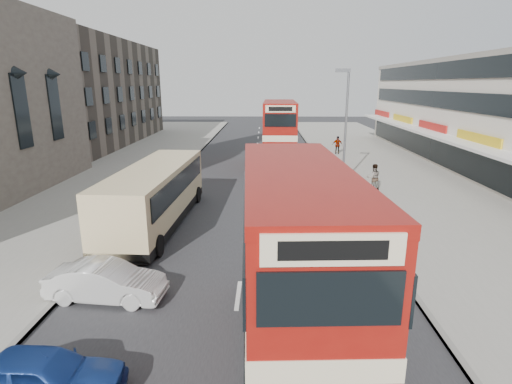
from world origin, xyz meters
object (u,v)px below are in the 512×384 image
(car_right_a, at_px, (321,181))
(pedestrian_near, at_px, (374,178))
(car_right_c, at_px, (309,150))
(pedestrian_far, at_px, (337,145))
(car_left_near, at_px, (42,377))
(car_left_front, at_px, (106,282))
(coach, at_px, (156,193))
(street_lamp, at_px, (345,118))
(car_right_b, at_px, (312,164))
(bus_second, at_px, (279,134))
(bus_main, at_px, (296,268))
(cyclist, at_px, (308,162))

(car_right_a, distance_m, pedestrian_near, 3.56)
(car_right_c, relative_size, pedestrian_far, 1.99)
(car_left_near, relative_size, car_right_a, 0.94)
(car_left_front, bearing_deg, car_left_near, -171.15)
(car_left_front, bearing_deg, coach, 7.64)
(street_lamp, height_order, coach, street_lamp)
(coach, bearing_deg, car_left_near, -85.10)
(pedestrian_far, bearing_deg, car_right_b, -104.63)
(car_right_c, distance_m, pedestrian_near, 14.44)
(bus_second, distance_m, pedestrian_near, 11.01)
(bus_main, height_order, bus_second, bus_second)
(pedestrian_near, bearing_deg, coach, 21.78)
(bus_second, distance_m, car_right_a, 8.71)
(bus_main, bearing_deg, car_right_b, -100.18)
(car_right_c, bearing_deg, car_right_a, -2.36)
(car_left_near, distance_m, car_right_a, 21.48)
(bus_second, xyz_separation_m, car_left_near, (-6.38, -27.49, -2.24))
(bus_second, bearing_deg, car_left_front, 75.04)
(coach, relative_size, pedestrian_far, 6.05)
(car_right_b, xyz_separation_m, pedestrian_far, (3.47, 7.71, 0.44))
(car_left_front, bearing_deg, cyclist, -17.67)
(car_right_b, bearing_deg, car_left_near, -14.25)
(car_right_b, distance_m, cyclist, 0.48)
(bus_second, relative_size, car_left_near, 2.64)
(car_left_near, bearing_deg, cyclist, -18.78)
(cyclist, bearing_deg, car_right_c, 82.30)
(bus_second, xyz_separation_m, car_left_front, (-6.64, -22.94, -2.23))
(bus_second, bearing_deg, coach, 66.85)
(coach, bearing_deg, car_left_front, -85.55)
(bus_main, relative_size, pedestrian_far, 5.16)
(coach, distance_m, cyclist, 16.20)
(cyclist, bearing_deg, car_left_near, -109.28)
(coach, distance_m, pedestrian_near, 14.33)
(bus_main, xyz_separation_m, car_right_a, (3.10, 17.92, -2.08))
(car_left_near, bearing_deg, car_left_front, 3.40)
(bus_second, height_order, car_right_b, bus_second)
(car_left_near, relative_size, pedestrian_far, 2.12)
(bus_second, height_order, pedestrian_far, bus_second)
(car_right_c, bearing_deg, bus_second, -32.11)
(bus_main, bearing_deg, pedestrian_near, -113.63)
(street_lamp, relative_size, car_right_b, 1.88)
(street_lamp, relative_size, pedestrian_far, 4.54)
(car_right_c, relative_size, pedestrian_near, 1.88)
(bus_main, bearing_deg, car_left_near, 12.36)
(car_right_c, distance_m, pedestrian_far, 3.07)
(cyclist, bearing_deg, coach, -125.27)
(pedestrian_near, bearing_deg, pedestrian_far, -94.79)
(car_right_b, distance_m, pedestrian_far, 8.47)
(car_left_front, distance_m, pedestrian_near, 18.76)
(car_left_near, relative_size, car_left_front, 0.95)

